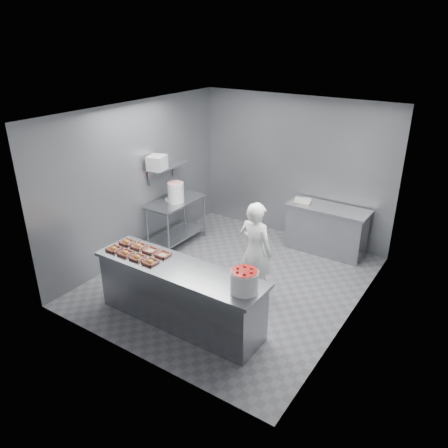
{
  "coord_description": "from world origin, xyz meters",
  "views": [
    {
      "loc": [
        3.42,
        -5.36,
        3.89
      ],
      "look_at": [
        -0.01,
        -0.2,
        1.12
      ],
      "focal_mm": 35.0,
      "sensor_mm": 36.0,
      "label": 1
    }
  ],
  "objects_px": {
    "prep_table": "(176,216)",
    "tray_2": "(138,257)",
    "tray_1": "(125,253)",
    "tray_7": "(163,254)",
    "back_counter": "(326,229)",
    "glaze_bucket": "(176,192)",
    "appliance": "(157,162)",
    "tray_3": "(150,262)",
    "worker": "(255,251)",
    "tray_4": "(127,242)",
    "strawberry_tub": "(244,280)",
    "tray_0": "(114,249)",
    "service_counter": "(180,295)",
    "tray_6": "(151,250)",
    "tray_5": "(138,246)"
  },
  "relations": [
    {
      "from": "appliance",
      "to": "glaze_bucket",
      "type": "bearing_deg",
      "value": 31.24
    },
    {
      "from": "tray_0",
      "to": "glaze_bucket",
      "type": "xyz_separation_m",
      "value": [
        -0.49,
        2.05,
        0.18
      ]
    },
    {
      "from": "tray_1",
      "to": "strawberry_tub",
      "type": "xyz_separation_m",
      "value": [
        1.94,
        0.12,
        0.13
      ]
    },
    {
      "from": "tray_4",
      "to": "glaze_bucket",
      "type": "distance_m",
      "value": 1.86
    },
    {
      "from": "back_counter",
      "to": "tray_6",
      "type": "height_order",
      "value": "tray_6"
    },
    {
      "from": "tray_0",
      "to": "tray_7",
      "type": "bearing_deg",
      "value": 20.34
    },
    {
      "from": "tray_2",
      "to": "tray_4",
      "type": "height_order",
      "value": "same"
    },
    {
      "from": "tray_3",
      "to": "tray_5",
      "type": "distance_m",
      "value": 0.55
    },
    {
      "from": "tray_1",
      "to": "tray_5",
      "type": "height_order",
      "value": "same"
    },
    {
      "from": "tray_5",
      "to": "strawberry_tub",
      "type": "xyz_separation_m",
      "value": [
        1.94,
        -0.15,
        0.13
      ]
    },
    {
      "from": "appliance",
      "to": "strawberry_tub",
      "type": "bearing_deg",
      "value": -47.26
    },
    {
      "from": "tray_1",
      "to": "tray_7",
      "type": "height_order",
      "value": "tray_1"
    },
    {
      "from": "strawberry_tub",
      "to": "tray_4",
      "type": "bearing_deg",
      "value": 176.12
    },
    {
      "from": "prep_table",
      "to": "tray_7",
      "type": "xyz_separation_m",
      "value": [
        1.26,
        -1.82,
        0.33
      ]
    },
    {
      "from": "prep_table",
      "to": "worker",
      "type": "bearing_deg",
      "value": -19.59
    },
    {
      "from": "service_counter",
      "to": "tray_2",
      "type": "height_order",
      "value": "tray_2"
    },
    {
      "from": "tray_2",
      "to": "worker",
      "type": "bearing_deg",
      "value": 47.48
    },
    {
      "from": "tray_4",
      "to": "glaze_bucket",
      "type": "xyz_separation_m",
      "value": [
        -0.49,
        1.78,
        0.18
      ]
    },
    {
      "from": "worker",
      "to": "appliance",
      "type": "height_order",
      "value": "appliance"
    },
    {
      "from": "tray_4",
      "to": "appliance",
      "type": "bearing_deg",
      "value": 114.42
    },
    {
      "from": "tray_2",
      "to": "tray_5",
      "type": "relative_size",
      "value": 1.0
    },
    {
      "from": "worker",
      "to": "tray_5",
      "type": "bearing_deg",
      "value": 42.16
    },
    {
      "from": "service_counter",
      "to": "appliance",
      "type": "relative_size",
      "value": 7.79
    },
    {
      "from": "tray_6",
      "to": "worker",
      "type": "bearing_deg",
      "value": 40.95
    },
    {
      "from": "tray_4",
      "to": "tray_3",
      "type": "bearing_deg",
      "value": -20.41
    },
    {
      "from": "service_counter",
      "to": "tray_0",
      "type": "xyz_separation_m",
      "value": [
        -1.12,
        -0.13,
        0.47
      ]
    },
    {
      "from": "prep_table",
      "to": "tray_3",
      "type": "distance_m",
      "value": 2.45
    },
    {
      "from": "tray_4",
      "to": "back_counter",
      "type": "bearing_deg",
      "value": 57.07
    },
    {
      "from": "strawberry_tub",
      "to": "service_counter",
      "type": "bearing_deg",
      "value": 179.25
    },
    {
      "from": "back_counter",
      "to": "glaze_bucket",
      "type": "distance_m",
      "value": 2.91
    },
    {
      "from": "back_counter",
      "to": "strawberry_tub",
      "type": "distance_m",
      "value": 3.32
    },
    {
      "from": "appliance",
      "to": "tray_7",
      "type": "bearing_deg",
      "value": -64.17
    },
    {
      "from": "prep_table",
      "to": "tray_2",
      "type": "height_order",
      "value": "tray_2"
    },
    {
      "from": "tray_1",
      "to": "tray_4",
      "type": "xyz_separation_m",
      "value": [
        -0.24,
        0.27,
        0.0
      ]
    },
    {
      "from": "back_counter",
      "to": "glaze_bucket",
      "type": "height_order",
      "value": "glaze_bucket"
    },
    {
      "from": "tray_7",
      "to": "worker",
      "type": "xyz_separation_m",
      "value": [
        0.95,
        1.03,
        -0.12
      ]
    },
    {
      "from": "glaze_bucket",
      "to": "appliance",
      "type": "xyz_separation_m",
      "value": [
        -0.21,
        -0.24,
        0.59
      ]
    },
    {
      "from": "prep_table",
      "to": "tray_0",
      "type": "bearing_deg",
      "value": -75.68
    },
    {
      "from": "tray_6",
      "to": "appliance",
      "type": "bearing_deg",
      "value": 127.47
    },
    {
      "from": "tray_1",
      "to": "tray_5",
      "type": "relative_size",
      "value": 1.0
    },
    {
      "from": "worker",
      "to": "glaze_bucket",
      "type": "relative_size",
      "value": 3.46
    },
    {
      "from": "appliance",
      "to": "tray_3",
      "type": "bearing_deg",
      "value": -68.74
    },
    {
      "from": "prep_table",
      "to": "tray_3",
      "type": "height_order",
      "value": "tray_3"
    },
    {
      "from": "tray_0",
      "to": "glaze_bucket",
      "type": "bearing_deg",
      "value": 103.46
    },
    {
      "from": "service_counter",
      "to": "worker",
      "type": "height_order",
      "value": "worker"
    },
    {
      "from": "tray_2",
      "to": "back_counter",
      "type": "bearing_deg",
      "value": 65.56
    },
    {
      "from": "tray_4",
      "to": "worker",
      "type": "distance_m",
      "value": 1.97
    },
    {
      "from": "service_counter",
      "to": "back_counter",
      "type": "distance_m",
      "value": 3.37
    },
    {
      "from": "glaze_bucket",
      "to": "prep_table",
      "type": "bearing_deg",
      "value": 140.44
    },
    {
      "from": "tray_4",
      "to": "tray_7",
      "type": "height_order",
      "value": "tray_4"
    }
  ]
}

